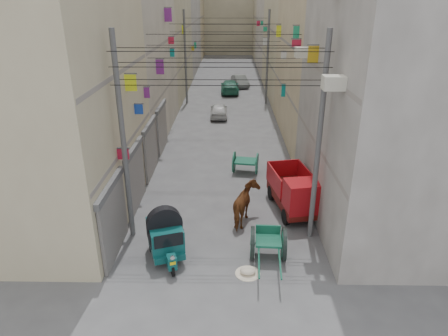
{
  "coord_description": "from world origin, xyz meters",
  "views": [
    {
      "loc": [
        0.33,
        -7.86,
        8.92
      ],
      "look_at": [
        0.11,
        6.5,
        2.76
      ],
      "focal_mm": 32.0,
      "sensor_mm": 36.0,
      "label": 1
    }
  ],
  "objects_px": {
    "feed_sack": "(248,270)",
    "tonga_cart": "(268,243)",
    "second_cart": "(245,162)",
    "distant_car_green": "(230,87)",
    "auto_rickshaw": "(165,235)",
    "distant_car_grey": "(240,81)",
    "horse": "(246,205)",
    "distant_car_white": "(219,110)",
    "mini_truck": "(296,195)"
  },
  "relations": [
    {
      "from": "distant_car_white",
      "to": "distant_car_grey",
      "type": "distance_m",
      "value": 12.15
    },
    {
      "from": "tonga_cart",
      "to": "distant_car_grey",
      "type": "distance_m",
      "value": 30.9
    },
    {
      "from": "auto_rickshaw",
      "to": "tonga_cart",
      "type": "bearing_deg",
      "value": -18.99
    },
    {
      "from": "feed_sack",
      "to": "tonga_cart",
      "type": "bearing_deg",
      "value": 50.91
    },
    {
      "from": "horse",
      "to": "second_cart",
      "type": "bearing_deg",
      "value": -79.15
    },
    {
      "from": "auto_rickshaw",
      "to": "distant_car_white",
      "type": "distance_m",
      "value": 18.95
    },
    {
      "from": "auto_rickshaw",
      "to": "feed_sack",
      "type": "bearing_deg",
      "value": -36.61
    },
    {
      "from": "horse",
      "to": "distant_car_grey",
      "type": "xyz_separation_m",
      "value": [
        0.36,
        28.38,
        -0.26
      ]
    },
    {
      "from": "auto_rickshaw",
      "to": "second_cart",
      "type": "distance_m",
      "value": 8.44
    },
    {
      "from": "horse",
      "to": "distant_car_green",
      "type": "bearing_deg",
      "value": -75.66
    },
    {
      "from": "distant_car_grey",
      "to": "feed_sack",
      "type": "bearing_deg",
      "value": -103.85
    },
    {
      "from": "tonga_cart",
      "to": "distant_car_grey",
      "type": "bearing_deg",
      "value": 93.88
    },
    {
      "from": "auto_rickshaw",
      "to": "horse",
      "type": "bearing_deg",
      "value": 20.71
    },
    {
      "from": "second_cart",
      "to": "horse",
      "type": "relative_size",
      "value": 0.74
    },
    {
      "from": "feed_sack",
      "to": "auto_rickshaw",
      "type": "bearing_deg",
      "value": 162.23
    },
    {
      "from": "feed_sack",
      "to": "distant_car_grey",
      "type": "relative_size",
      "value": 0.15
    },
    {
      "from": "tonga_cart",
      "to": "distant_car_green",
      "type": "relative_size",
      "value": 0.64
    },
    {
      "from": "horse",
      "to": "tonga_cart",
      "type": "bearing_deg",
      "value": 119.0
    },
    {
      "from": "auto_rickshaw",
      "to": "distant_car_green",
      "type": "distance_m",
      "value": 27.91
    },
    {
      "from": "auto_rickshaw",
      "to": "second_cart",
      "type": "xyz_separation_m",
      "value": [
        3.2,
        7.81,
        -0.31
      ]
    },
    {
      "from": "tonga_cart",
      "to": "mini_truck",
      "type": "bearing_deg",
      "value": 68.42
    },
    {
      "from": "distant_car_grey",
      "to": "auto_rickshaw",
      "type": "bearing_deg",
      "value": -109.4
    },
    {
      "from": "distant_car_grey",
      "to": "distant_car_green",
      "type": "height_order",
      "value": "distant_car_green"
    },
    {
      "from": "feed_sack",
      "to": "second_cart",
      "type": "bearing_deg",
      "value": 88.64
    },
    {
      "from": "second_cart",
      "to": "distant_car_green",
      "type": "distance_m",
      "value": 20.02
    },
    {
      "from": "second_cart",
      "to": "mini_truck",
      "type": "bearing_deg",
      "value": -56.25
    },
    {
      "from": "auto_rickshaw",
      "to": "distant_car_grey",
      "type": "relative_size",
      "value": 0.65
    },
    {
      "from": "second_cart",
      "to": "distant_car_white",
      "type": "distance_m",
      "value": 11.22
    },
    {
      "from": "auto_rickshaw",
      "to": "feed_sack",
      "type": "xyz_separation_m",
      "value": [
        2.99,
        -0.96,
        -0.79
      ]
    },
    {
      "from": "distant_car_green",
      "to": "tonga_cart",
      "type": "bearing_deg",
      "value": 92.04
    },
    {
      "from": "tonga_cart",
      "to": "distant_car_grey",
      "type": "xyz_separation_m",
      "value": [
        -0.37,
        30.89,
        -0.05
      ]
    },
    {
      "from": "mini_truck",
      "to": "distant_car_grey",
      "type": "relative_size",
      "value": 1.03
    },
    {
      "from": "distant_car_green",
      "to": "horse",
      "type": "bearing_deg",
      "value": 90.68
    },
    {
      "from": "mini_truck",
      "to": "horse",
      "type": "height_order",
      "value": "mini_truck"
    },
    {
      "from": "second_cart",
      "to": "distant_car_green",
      "type": "relative_size",
      "value": 0.34
    },
    {
      "from": "mini_truck",
      "to": "horse",
      "type": "relative_size",
      "value": 1.83
    },
    {
      "from": "distant_car_grey",
      "to": "distant_car_green",
      "type": "bearing_deg",
      "value": -122.69
    },
    {
      "from": "tonga_cart",
      "to": "auto_rickshaw",
      "type": "bearing_deg",
      "value": -176.95
    },
    {
      "from": "auto_rickshaw",
      "to": "mini_truck",
      "type": "bearing_deg",
      "value": 12.88
    },
    {
      "from": "horse",
      "to": "distant_car_green",
      "type": "height_order",
      "value": "horse"
    },
    {
      "from": "feed_sack",
      "to": "distant_car_green",
      "type": "bearing_deg",
      "value": 91.37
    },
    {
      "from": "auto_rickshaw",
      "to": "tonga_cart",
      "type": "xyz_separation_m",
      "value": [
        3.76,
        -0.01,
        -0.29
      ]
    },
    {
      "from": "second_cart",
      "to": "feed_sack",
      "type": "xyz_separation_m",
      "value": [
        -0.21,
        -8.77,
        -0.49
      ]
    },
    {
      "from": "tonga_cart",
      "to": "distant_car_green",
      "type": "xyz_separation_m",
      "value": [
        -1.46,
        27.82,
        -0.01
      ]
    },
    {
      "from": "second_cart",
      "to": "tonga_cart",
      "type": "bearing_deg",
      "value": -76.61
    },
    {
      "from": "feed_sack",
      "to": "distant_car_green",
      "type": "distance_m",
      "value": 28.78
    },
    {
      "from": "feed_sack",
      "to": "distant_car_white",
      "type": "xyz_separation_m",
      "value": [
        -1.56,
        19.85,
        0.43
      ]
    },
    {
      "from": "feed_sack",
      "to": "distant_car_grey",
      "type": "distance_m",
      "value": 31.85
    },
    {
      "from": "tonga_cart",
      "to": "distant_car_grey",
      "type": "height_order",
      "value": "tonga_cart"
    },
    {
      "from": "mini_truck",
      "to": "horse",
      "type": "distance_m",
      "value": 2.37
    }
  ]
}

